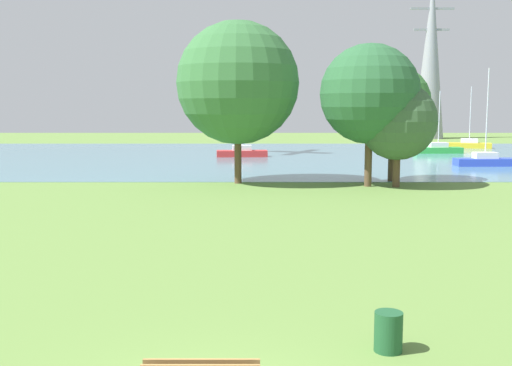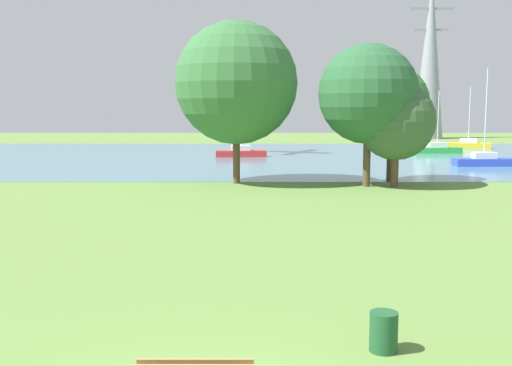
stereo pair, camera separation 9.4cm
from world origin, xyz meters
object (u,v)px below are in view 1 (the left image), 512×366
Objects in this scene: tree_east_far at (235,83)px; tree_east_near at (367,94)px; tree_west_near at (395,121)px; tree_west_far at (391,103)px; litter_bin at (386,332)px; sailboat_red at (240,152)px; sailboat_blue at (482,160)px; sailboat_green at (436,149)px; electricity_pylon at (428,58)px; sailboat_yellow at (467,144)px.

tree_east_far reaches higher than tree_east_near.
tree_west_far is (0.33, 2.85, 1.08)m from tree_west_near.
sailboat_red is (-3.97, 46.83, 0.05)m from litter_bin.
tree_west_near is at bearing 76.95° from litter_bin.
sailboat_blue reaches higher than tree_west_far.
tree_east_far reaches higher than tree_west_near.
electricity_pylon is at bearing 76.44° from sailboat_green.
sailboat_red is 22.01m from tree_west_far.
sailboat_green reaches higher than sailboat_red.
tree_west_far reaches higher than sailboat_yellow.
tree_west_near is (-16.06, -33.94, 3.47)m from sailboat_yellow.
electricity_pylon is (1.14, 21.18, 11.33)m from sailboat_yellow.
tree_east_far is 10.01m from tree_west_far.
sailboat_yellow reaches higher than sailboat_green.
litter_bin is at bearing -110.35° from sailboat_yellow.
litter_bin is at bearing -107.37° from sailboat_green.
tree_east_far is (-25.60, -32.20, 5.78)m from sailboat_yellow.
tree_west_near reaches higher than sailboat_red.
tree_west_near is 58.27m from electricity_pylon.
electricity_pylon is (6.94, 28.78, 11.34)m from sailboat_green.
electricity_pylon is at bearing 86.91° from sailboat_yellow.
tree_west_far is at bearing 52.71° from tree_east_near.
tree_west_far is (6.12, 27.81, 4.62)m from litter_bin.
tree_east_near is at bearing -127.29° from tree_west_far.
sailboat_yellow is at bearing 64.68° from tree_west_near.
sailboat_blue is at bearing 51.90° from tree_west_near.
sailboat_yellow is 1.11× the size of sailboat_green.
electricity_pylon reaches higher than sailboat_red.
tree_east_far reaches higher than sailboat_red.
sailboat_yellow is 0.30× the size of electricity_pylon.
tree_west_near is 0.85× the size of tree_west_far.
sailboat_blue is 23.30m from tree_east_far.
sailboat_blue reaches higher than sailboat_yellow.
litter_bin is 84.08m from electricity_pylon.
sailboat_green is (-5.80, -7.61, -0.01)m from sailboat_yellow.
tree_west_far is 0.31× the size of electricity_pylon.
litter_bin is 28.84m from tree_west_far.
sailboat_blue is at bearing -99.54° from electricity_pylon.
electricity_pylon is at bearing 72.67° from tree_west_near.
litter_bin is at bearing -99.33° from tree_east_near.
tree_west_near is at bearing -10.35° from tree_east_far.
sailboat_red is 0.79× the size of tree_west_far.
sailboat_red is 0.69× the size of tree_east_near.
tree_west_near reaches higher than litter_bin.
electricity_pylon is (17.20, 55.12, 7.86)m from tree_west_near.
electricity_pylon reaches higher than tree_west_far.
tree_east_near is at bearing -117.72° from sailboat_yellow.
sailboat_blue is (15.88, 37.83, 0.07)m from litter_bin.
sailboat_blue is (-5.96, -21.06, 0.01)m from sailboat_yellow.
litter_bin is 0.03× the size of electricity_pylon.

